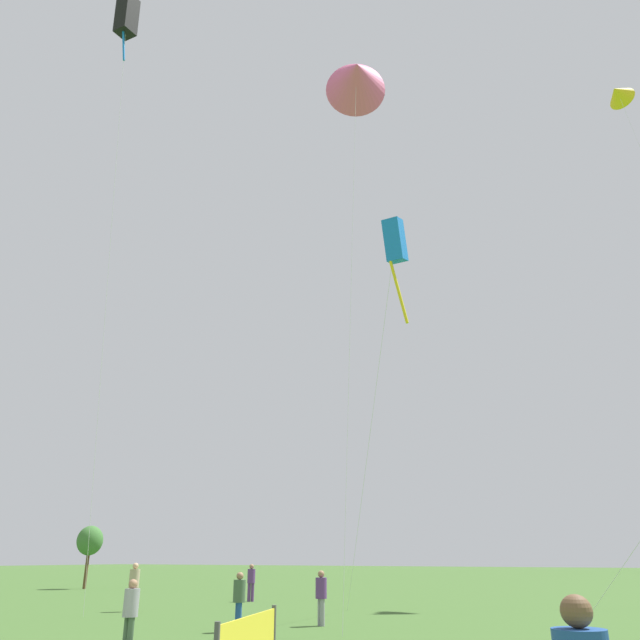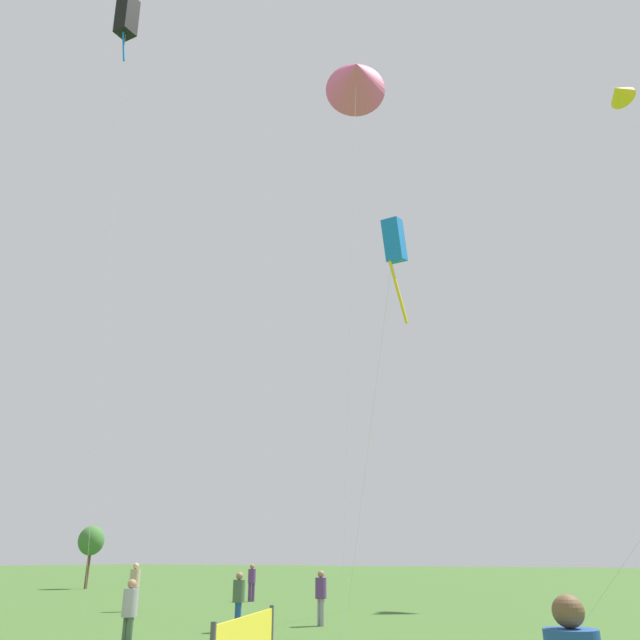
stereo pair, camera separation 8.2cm
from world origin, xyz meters
name	(u,v)px [view 1 (the left image)]	position (x,y,z in m)	size (l,w,h in m)	color
person_standing_0	(239,597)	(-2.01, 7.05, 0.96)	(0.37, 0.37, 1.66)	#1E478C
person_standing_1	(134,583)	(-10.12, 10.97, 1.08)	(0.41, 0.41, 1.86)	maroon
person_standing_2	(131,610)	(-1.61, 2.11, 0.92)	(0.35, 0.35, 1.60)	#3F593F
person_standing_5	(251,580)	(-9.33, 18.37, 1.01)	(0.39, 0.39, 1.75)	#593372
person_standing_6	(321,594)	(-0.62, 9.72, 0.97)	(0.37, 0.37, 1.67)	gray
kite_flying_0	(395,244)	(3.28, 7.76, 11.99)	(6.21, 8.39, 12.88)	silver
kite_flying_1	(127,17)	(-8.80, 5.48, 26.03)	(1.66, 3.38, 27.12)	silver
kite_flying_2	(356,77)	(1.02, 9.96, 21.78)	(3.42, 4.02, 23.24)	silver
kite_flying_4	(618,94)	(11.59, 31.21, 32.60)	(5.09, 3.43, 33.60)	silver
park_tree_0	(90,541)	(-27.02, 23.73, 3.15)	(1.81, 1.81, 4.19)	brown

